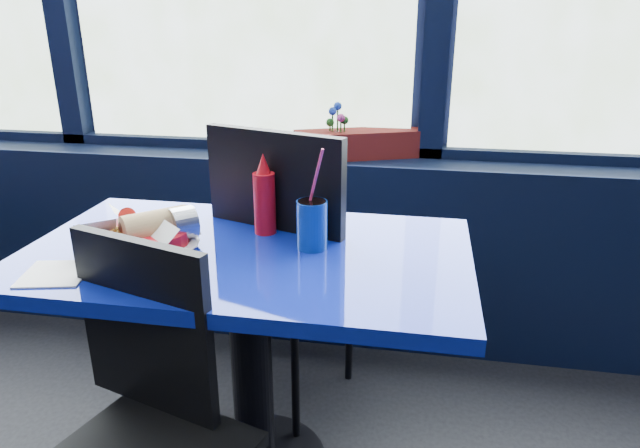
{
  "coord_description": "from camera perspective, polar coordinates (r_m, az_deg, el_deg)",
  "views": [
    {
      "loc": [
        0.75,
        0.64,
        1.36
      ],
      "look_at": [
        0.51,
        1.98,
        0.85
      ],
      "focal_mm": 32.0,
      "sensor_mm": 36.0,
      "label": 1
    }
  ],
  "objects": [
    {
      "name": "chair_near_back",
      "position": [
        1.88,
        -4.56,
        -3.23
      ],
      "size": [
        0.59,
        0.59,
        1.04
      ],
      "rotation": [
        0.0,
        0.0,
        2.83
      ],
      "color": "black",
      "rests_on": "ground"
    },
    {
      "name": "near_table",
      "position": [
        1.63,
        -7.11,
        -8.43
      ],
      "size": [
        1.2,
        0.7,
        0.75
      ],
      "color": "black",
      "rests_on": "ground"
    },
    {
      "name": "planter_box",
      "position": [
        2.32,
        4.31,
        8.02
      ],
      "size": [
        0.55,
        0.33,
        0.11
      ],
      "primitive_type": "cube",
      "rotation": [
        0.0,
        0.0,
        0.38
      ],
      "color": "maroon",
      "rests_on": "window_sill"
    },
    {
      "name": "flower_vase",
      "position": [
        2.28,
        1.68,
        8.2
      ],
      "size": [
        0.11,
        0.12,
        0.22
      ],
      "rotation": [
        0.0,
        0.0,
        0.05
      ],
      "color": "silver",
      "rests_on": "window_sill"
    },
    {
      "name": "ketchup_bottle",
      "position": [
        1.63,
        -5.58,
        2.56
      ],
      "size": [
        0.06,
        0.06,
        0.24
      ],
      "color": "red",
      "rests_on": "near_table"
    },
    {
      "name": "food_basket",
      "position": [
        1.61,
        -17.46,
        -1.0
      ],
      "size": [
        0.35,
        0.35,
        0.11
      ],
      "rotation": [
        0.0,
        0.0,
        0.34
      ],
      "color": "red",
      "rests_on": "near_table"
    },
    {
      "name": "chair_near_front",
      "position": [
        1.41,
        -17.17,
        -17.61
      ],
      "size": [
        0.5,
        0.5,
        0.88
      ],
      "rotation": [
        0.0,
        0.0,
        -0.29
      ],
      "color": "black",
      "rests_on": "ground"
    },
    {
      "name": "window_sill",
      "position": [
        2.54,
        -7.67,
        -1.74
      ],
      "size": [
        5.0,
        0.26,
        0.8
      ],
      "primitive_type": "cube",
      "color": "black",
      "rests_on": "ground"
    },
    {
      "name": "napkin",
      "position": [
        1.54,
        -24.93,
        -4.53
      ],
      "size": [
        0.18,
        0.18,
        0.0
      ],
      "primitive_type": "cube",
      "rotation": [
        0.0,
        0.0,
        0.23
      ],
      "color": "white",
      "rests_on": "near_table"
    },
    {
      "name": "soda_cup",
      "position": [
        1.53,
        -0.81,
        0.05
      ],
      "size": [
        0.08,
        0.08,
        0.28
      ],
      "rotation": [
        0.0,
        0.0,
        0.41
      ],
      "color": "#0D3695",
      "rests_on": "near_table"
    }
  ]
}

